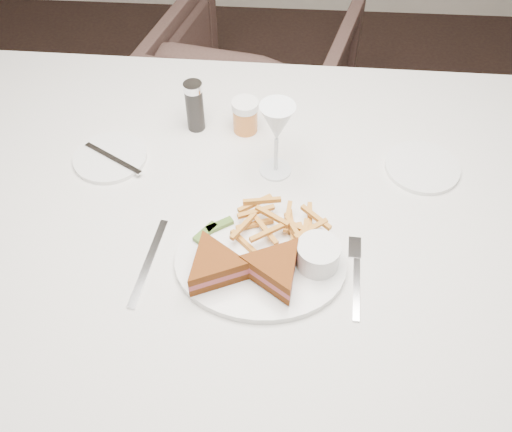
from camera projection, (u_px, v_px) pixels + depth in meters
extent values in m
cube|color=silver|center=(257.00, 310.00, 1.44)|extent=(1.56, 1.05, 0.75)
imported|color=#47312B|center=(256.00, 83.00, 2.12)|extent=(0.77, 0.74, 0.66)
ellipsoid|color=white|center=(260.00, 263.00, 1.06)|extent=(0.32, 0.25, 0.01)
cube|color=silver|center=(149.00, 262.00, 1.07)|extent=(0.04, 0.21, 0.00)
cylinder|color=white|center=(110.00, 157.00, 1.25)|extent=(0.16, 0.16, 0.01)
cylinder|color=white|center=(422.00, 167.00, 1.23)|extent=(0.16, 0.16, 0.01)
cylinder|color=black|center=(195.00, 106.00, 1.27)|extent=(0.04, 0.04, 0.12)
cylinder|color=#C87130|center=(245.00, 116.00, 1.28)|extent=(0.06, 0.06, 0.08)
cube|color=#416322|center=(220.00, 225.00, 1.10)|extent=(0.05, 0.04, 0.01)
cube|color=#416322|center=(205.00, 232.00, 1.09)|extent=(0.05, 0.05, 0.01)
cylinder|color=white|center=(318.00, 255.00, 1.03)|extent=(0.08, 0.08, 0.05)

